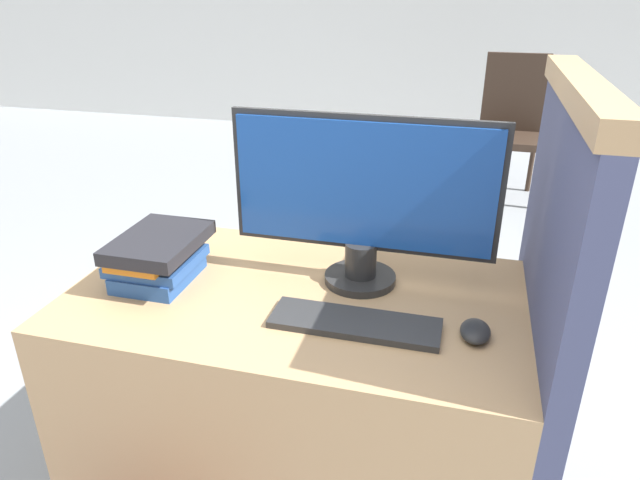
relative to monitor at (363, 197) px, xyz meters
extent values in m
cube|color=tan|center=(-0.14, -0.10, -0.62)|extent=(1.12, 0.66, 0.77)
cube|color=#474C70|center=(0.44, -0.05, -0.37)|extent=(0.05, 0.76, 1.26)
cube|color=tan|center=(0.44, -0.05, 0.28)|extent=(0.07, 0.76, 0.05)
cylinder|color=#282828|center=(0.00, 0.00, -0.22)|extent=(0.18, 0.18, 0.02)
cylinder|color=#282828|center=(0.00, 0.00, -0.17)|extent=(0.08, 0.08, 0.09)
cube|color=#282828|center=(0.00, 0.00, 0.03)|extent=(0.65, 0.01, 0.34)
cube|color=#19479E|center=(0.00, 0.00, 0.03)|extent=(0.62, 0.02, 0.31)
cube|color=#2D2D2D|center=(0.03, -0.21, -0.22)|extent=(0.38, 0.12, 0.02)
ellipsoid|color=#262626|center=(0.29, -0.18, -0.22)|extent=(0.07, 0.10, 0.03)
cube|color=#285199|center=(-0.50, -0.13, -0.21)|extent=(0.17, 0.21, 0.04)
cube|color=#285199|center=(-0.51, -0.12, -0.18)|extent=(0.20, 0.20, 0.03)
cube|color=orange|center=(-0.51, -0.13, -0.15)|extent=(0.14, 0.22, 0.03)
cube|color=#232328|center=(-0.49, -0.13, -0.12)|extent=(0.19, 0.26, 0.03)
cylinder|color=#38281E|center=(0.33, 2.75, -0.80)|extent=(0.04, 0.04, 0.41)
cylinder|color=#38281E|center=(0.71, 2.75, -0.80)|extent=(0.04, 0.04, 0.41)
cylinder|color=#38281E|center=(0.33, 3.13, -0.80)|extent=(0.04, 0.04, 0.41)
cylinder|color=#38281E|center=(0.71, 3.13, -0.80)|extent=(0.04, 0.04, 0.41)
cube|color=#38281E|center=(0.52, 2.94, -0.57)|extent=(0.44, 0.44, 0.05)
cube|color=#38281E|center=(0.52, 3.14, -0.27)|extent=(0.44, 0.04, 0.55)
camera|label=1|loc=(0.23, -1.28, 0.48)|focal=32.00mm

